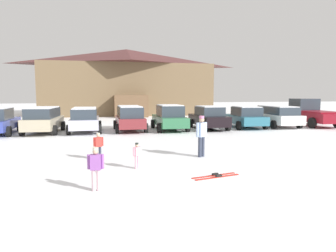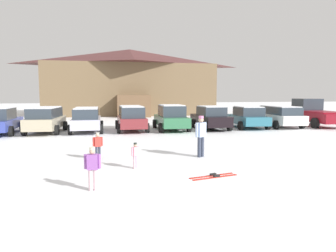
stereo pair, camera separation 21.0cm
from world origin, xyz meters
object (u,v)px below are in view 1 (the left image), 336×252
at_px(parked_green_coupe, 169,117).
at_px(skier_child_in_red_jacket, 98,145).
at_px(skier_child_in_pink_snowsuit, 137,154).
at_px(parked_silver_wagon, 85,119).
at_px(parked_black_sedan, 209,118).
at_px(pair_of_skis, 216,176).
at_px(skier_child_in_purple_jacket, 96,166).
at_px(parked_teal_hatchback, 246,117).
at_px(parked_white_suv, 277,115).
at_px(pickup_truck, 310,113).
at_px(parked_maroon_van, 130,118).
at_px(ski_lodge, 127,82).
at_px(skier_adult_in_blue_parka, 201,134).
at_px(parked_beige_suv, 43,119).

xyz_separation_m(parked_green_coupe, skier_child_in_red_jacket, (-4.77, -8.77, -0.29)).
bearing_deg(skier_child_in_pink_snowsuit, parked_silver_wagon, 102.27).
distance_m(parked_black_sedan, pair_of_skis, 12.56).
relative_size(parked_silver_wagon, skier_child_in_purple_jacket, 3.55).
bearing_deg(parked_green_coupe, parked_teal_hatchback, 0.77).
bearing_deg(parked_silver_wagon, skier_child_in_pink_snowsuit, -77.73).
distance_m(parked_white_suv, pair_of_skis, 15.76).
distance_m(pickup_truck, skier_child_in_red_jacket, 19.02).
relative_size(parked_maroon_van, parked_white_suv, 0.86).
xyz_separation_m(parked_maroon_van, pair_of_skis, (1.59, -12.10, -0.90)).
xyz_separation_m(parked_white_suv, pickup_truck, (3.16, 0.30, 0.11)).
distance_m(ski_lodge, skier_child_in_pink_snowsuit, 28.54).
distance_m(parked_green_coupe, skier_adult_in_blue_parka, 9.11).
xyz_separation_m(parked_black_sedan, parked_white_suv, (5.74, 0.45, 0.04)).
distance_m(parked_beige_suv, parked_black_sedan, 11.22).
xyz_separation_m(parked_silver_wagon, parked_maroon_van, (2.97, 0.06, 0.04)).
xyz_separation_m(pickup_truck, pair_of_skis, (-12.96, -12.61, -0.97)).
bearing_deg(parked_silver_wagon, skier_adult_in_blue_parka, -61.03).
xyz_separation_m(ski_lodge, parked_maroon_van, (-1.25, -17.67, -3.15)).
relative_size(parked_black_sedan, skier_adult_in_blue_parka, 2.49).
height_order(ski_lodge, parked_beige_suv, ski_lodge).
distance_m(parked_silver_wagon, pair_of_skis, 12.91).
bearing_deg(parked_black_sedan, pair_of_skis, -108.89).
bearing_deg(pickup_truck, parked_white_suv, -174.52).
bearing_deg(parked_maroon_van, skier_child_in_red_jacket, -102.59).
xyz_separation_m(ski_lodge, parked_silver_wagon, (-4.22, -17.72, -3.19)).
bearing_deg(parked_white_suv, ski_lodge, 120.17).
bearing_deg(parked_green_coupe, parked_white_suv, 2.17).
xyz_separation_m(parked_maroon_van, parked_teal_hatchback, (8.64, -0.03, -0.10)).
relative_size(parked_maroon_van, skier_child_in_red_jacket, 3.99).
bearing_deg(pickup_truck, parked_beige_suv, -178.48).
height_order(parked_black_sedan, skier_child_in_pink_snowsuit, parked_black_sedan).
bearing_deg(skier_child_in_red_jacket, parked_black_sedan, 48.55).
distance_m(pickup_truck, skier_adult_in_blue_parka, 15.80).
bearing_deg(parked_teal_hatchback, parked_green_coupe, -179.23).
bearing_deg(parked_beige_suv, parked_white_suv, 0.78).
relative_size(parked_beige_suv, parked_silver_wagon, 1.03).
xyz_separation_m(skier_child_in_red_jacket, pair_of_skis, (3.57, -3.22, -0.57)).
xyz_separation_m(parked_white_suv, skier_child_in_purple_jacket, (-13.39, -12.93, -0.23)).
bearing_deg(pair_of_skis, parked_green_coupe, 84.32).
bearing_deg(parked_beige_suv, parked_green_coupe, -0.65).
bearing_deg(pair_of_skis, parked_beige_suv, 120.67).
bearing_deg(ski_lodge, parked_silver_wagon, -103.39).
height_order(parked_beige_suv, skier_child_in_purple_jacket, parked_beige_suv).
relative_size(parked_white_suv, pair_of_skis, 3.09).
distance_m(parked_beige_suv, skier_child_in_pink_snowsuit, 11.65).
height_order(parked_silver_wagon, parked_black_sedan, parked_black_sedan).
xyz_separation_m(skier_child_in_red_jacket, skier_child_in_purple_jacket, (-0.01, -3.83, 0.07)).
bearing_deg(parked_beige_suv, skier_child_in_purple_jacket, -74.27).
bearing_deg(skier_child_in_purple_jacket, skier_child_in_red_jacket, 89.79).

